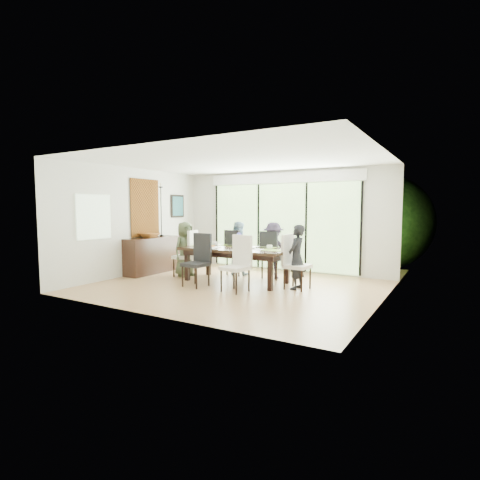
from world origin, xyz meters
The scene contains 62 objects.
floor centered at (0.00, 0.00, -0.01)m, with size 6.00×5.00×0.01m, color #8D5E38.
ceiling centered at (0.00, 0.00, 2.71)m, with size 6.00×5.00×0.01m, color white.
wall_back centered at (0.00, 2.51, 1.35)m, with size 6.00×0.02×2.70m, color beige.
wall_front centered at (0.00, -2.51, 1.35)m, with size 6.00×0.02×2.70m, color silver.
wall_left centered at (-3.01, 0.00, 1.35)m, with size 0.02×5.00×2.70m, color beige.
wall_right centered at (3.01, 0.00, 1.35)m, with size 0.02×5.00×2.70m, color white.
glass_doors centered at (0.00, 2.47, 1.20)m, with size 4.20×0.02×2.30m, color #598C3F.
blinds_header centered at (0.00, 2.46, 2.50)m, with size 4.40×0.06×0.28m, color white.
mullion_a centered at (-2.10, 2.46, 1.20)m, with size 0.05×0.04×2.30m, color black.
mullion_b centered at (-0.70, 2.46, 1.20)m, with size 0.05×0.04×2.30m, color black.
mullion_c centered at (0.70, 2.46, 1.20)m, with size 0.05×0.04×2.30m, color black.
mullion_d centered at (2.10, 2.46, 1.20)m, with size 0.05×0.04×2.30m, color black.
side_window centered at (-2.97, -1.20, 1.50)m, with size 0.02×0.90×1.00m, color #8CAD7F.
deck centered at (0.00, 3.40, -0.05)m, with size 6.00×1.80×0.10m, color brown.
rail_top centered at (0.00, 4.20, 0.55)m, with size 6.00×0.08×0.06m, color brown.
foliage_left centered at (-1.80, 5.20, 1.44)m, with size 3.20×3.20×3.20m, color #14380F.
foliage_mid centered at (0.40, 5.80, 1.80)m, with size 4.00×4.00×4.00m, color #14380F.
foliage_right centered at (2.20, 5.00, 1.26)m, with size 2.80×2.80×2.80m, color #14380F.
foliage_far centered at (-0.60, 6.50, 1.62)m, with size 3.60×3.60×3.60m, color #14380F.
table_top centered at (-0.24, 0.49, 0.76)m, with size 2.53×1.16×0.06m, color black.
table_apron centered at (-0.24, 0.49, 0.66)m, with size 2.32×0.95×0.11m, color black.
table_leg_fl centered at (-1.32, 0.06, 0.36)m, with size 0.09×0.09×0.73m, color black.
table_leg_fr centered at (0.84, 0.06, 0.36)m, with size 0.09×0.09×0.73m, color black.
table_leg_bl centered at (-1.32, 0.92, 0.36)m, with size 0.09×0.09×0.73m, color black.
table_leg_br centered at (0.84, 0.92, 0.36)m, with size 0.09×0.09×0.73m, color black.
chair_left_end centered at (-1.74, 0.49, 0.58)m, with size 0.48×0.48×1.16m, color silver, non-canonical shape.
chair_right_end centered at (1.26, 0.49, 0.58)m, with size 0.48×0.48×1.16m, color white, non-canonical shape.
chair_far_left centered at (-0.69, 1.34, 0.58)m, with size 0.48×0.48×1.16m, color black, non-canonical shape.
chair_far_right centered at (0.31, 1.34, 0.58)m, with size 0.48×0.48×1.16m, color black, non-canonical shape.
chair_near_left centered at (-0.74, -0.38, 0.58)m, with size 0.48×0.48×1.16m, color black, non-canonical shape.
chair_near_right centered at (0.26, -0.38, 0.58)m, with size 0.48×0.48×1.16m, color silver, non-canonical shape.
person_left_end centered at (-1.72, 0.49, 0.68)m, with size 0.63×0.40×1.36m, color #434E34.
person_right_end centered at (1.24, 0.49, 0.68)m, with size 0.63×0.40×1.36m, color black.
person_far_left centered at (-0.69, 1.32, 0.68)m, with size 0.63×0.40×1.36m, color #789BAD.
person_far_right centered at (0.31, 1.32, 0.68)m, with size 0.63×0.40×1.36m, color #261F2F.
placemat_left centered at (-1.19, 0.49, 0.79)m, with size 0.46×0.34×0.01m, color #8EC446.
placemat_right centered at (0.71, 0.49, 0.79)m, with size 0.46×0.34×0.01m, color #81AC3D.
placemat_far_l centered at (-0.69, 0.89, 0.79)m, with size 0.46×0.34×0.01m, color #85B13F.
placemat_far_r centered at (0.31, 0.89, 0.79)m, with size 0.46×0.34×0.01m, color olive.
placemat_paper centered at (-0.79, 0.19, 0.79)m, with size 0.46×0.34×0.01m, color white.
tablet_far_l centered at (-0.59, 0.84, 0.80)m, with size 0.27×0.19×0.01m, color black.
tablet_far_r centered at (0.26, 0.84, 0.80)m, with size 0.25×0.18×0.01m, color black.
papers centered at (0.46, 0.44, 0.79)m, with size 0.32×0.23×0.00m, color white.
platter_base centered at (-0.79, 0.19, 0.81)m, with size 0.27×0.27×0.03m, color white.
platter_snacks centered at (-0.79, 0.19, 0.83)m, with size 0.21×0.21×0.01m, color orange.
vase centered at (-0.19, 0.54, 0.85)m, with size 0.08×0.08×0.13m, color silver.
hyacinth_stems centered at (-0.19, 0.54, 0.98)m, with size 0.04×0.04×0.17m, color #337226.
hyacinth_blooms centered at (-0.19, 0.54, 1.09)m, with size 0.12×0.12×0.12m, color #5853D1.
laptop centered at (-1.09, 0.39, 0.80)m, with size 0.35×0.22×0.03m, color silver.
cup_a centered at (-0.94, 0.64, 0.84)m, with size 0.13×0.13×0.10m, color white.
cup_b centered at (-0.09, 0.39, 0.84)m, with size 0.11×0.11×0.10m, color white.
cup_c centered at (0.56, 0.59, 0.84)m, with size 0.13×0.13×0.10m, color white.
book centered at (0.01, 0.54, 0.80)m, with size 0.17×0.24×0.02m, color white.
sideboard centered at (-2.76, 0.43, 0.47)m, with size 0.47×1.66×0.93m, color black.
bowl centered at (-2.76, 0.33, 0.99)m, with size 0.49×0.49×0.12m, color brown.
candlestick_base centered at (-2.76, 0.78, 0.95)m, with size 0.10×0.10×0.04m, color black.
candlestick_shaft centered at (-2.76, 0.78, 1.61)m, with size 0.02×0.02×1.30m, color black.
candlestick_pan centered at (-2.76, 0.78, 2.25)m, with size 0.10×0.10×0.03m, color black.
candle centered at (-2.76, 0.78, 2.31)m, with size 0.04×0.04×0.10m, color silver.
tapestry centered at (-2.97, 0.40, 1.70)m, with size 0.02×1.00×1.50m, color brown.
art_frame centered at (-2.97, 1.70, 1.75)m, with size 0.03×0.55×0.65m, color black.
art_canvas centered at (-2.95, 1.70, 1.75)m, with size 0.01×0.45×0.55m, color #18454D.
Camera 1 is at (4.14, -6.80, 1.72)m, focal length 28.00 mm.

